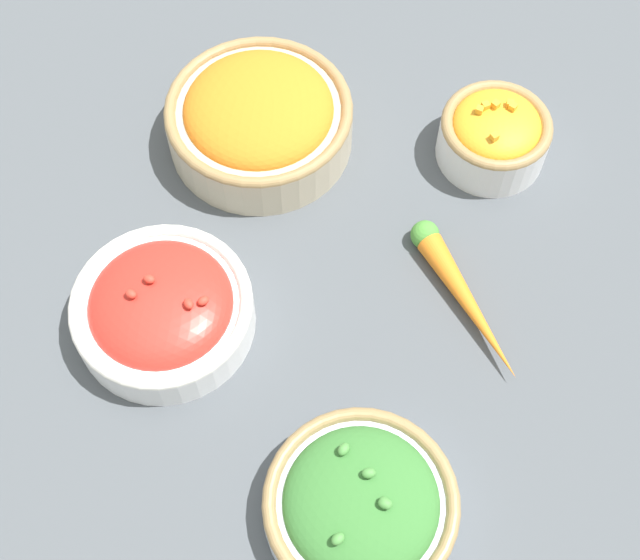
% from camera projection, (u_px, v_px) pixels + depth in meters
% --- Properties ---
extents(ground_plane, '(3.00, 3.00, 0.00)m').
position_uv_depth(ground_plane, '(320.00, 295.00, 0.85)').
color(ground_plane, '#4C5156').
extents(bowl_carrots, '(0.19, 0.19, 0.08)m').
position_uv_depth(bowl_carrots, '(259.00, 118.00, 0.90)').
color(bowl_carrots, beige).
rests_on(bowl_carrots, ground_plane).
extents(bowl_broccoli, '(0.16, 0.16, 0.06)m').
position_uv_depth(bowl_broccoli, '(361.00, 504.00, 0.73)').
color(bowl_broccoli, silver).
rests_on(bowl_broccoli, ground_plane).
extents(bowl_cherry_tomatoes, '(0.17, 0.17, 0.07)m').
position_uv_depth(bowl_cherry_tomatoes, '(163.00, 309.00, 0.81)').
color(bowl_cherry_tomatoes, white).
rests_on(bowl_cherry_tomatoes, ground_plane).
extents(bowl_squash, '(0.11, 0.11, 0.07)m').
position_uv_depth(bowl_squash, '(494.00, 134.00, 0.90)').
color(bowl_squash, white).
rests_on(bowl_squash, ground_plane).
extents(loose_carrot, '(0.16, 0.12, 0.03)m').
position_uv_depth(loose_carrot, '(462.00, 293.00, 0.84)').
color(loose_carrot, orange).
rests_on(loose_carrot, ground_plane).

